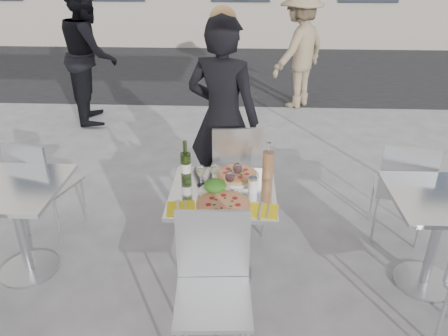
{
  "coord_description": "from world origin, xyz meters",
  "views": [
    {
      "loc": [
        0.13,
        -2.59,
        2.23
      ],
      "look_at": [
        0.0,
        0.15,
        0.85
      ],
      "focal_mm": 35.0,
      "sensor_mm": 36.0,
      "label": 1
    }
  ],
  "objects_px": {
    "napkin_left": "(181,208)",
    "napkin_right": "(264,211)",
    "pedestrian_a": "(90,54)",
    "wineglass_white_b": "(215,170)",
    "salad_plate": "(215,187)",
    "wineglass_white_a": "(201,171)",
    "pizza_far": "(236,175)",
    "side_chair_lfar": "(40,180)",
    "pedestrian_b": "(299,50)",
    "sugar_shaker": "(253,185)",
    "side_table_left": "(16,211)",
    "chair_near": "(213,278)",
    "carafe": "(268,165)",
    "side_table_right": "(439,222)",
    "side_chair_rfar": "(403,184)",
    "wineglass_red_b": "(238,169)",
    "woman_diner": "(223,119)",
    "wineglass_red_a": "(230,177)",
    "pizza_near": "(223,204)",
    "wine_bottle": "(186,164)",
    "chair_far": "(240,170)",
    "main_table": "(223,217)"
  },
  "relations": [
    {
      "from": "side_table_left",
      "to": "wineglass_white_b",
      "type": "relative_size",
      "value": 4.76
    },
    {
      "from": "side_table_right",
      "to": "chair_near",
      "type": "distance_m",
      "value": 1.66
    },
    {
      "from": "wine_bottle",
      "to": "carafe",
      "type": "relative_size",
      "value": 1.02
    },
    {
      "from": "side_table_right",
      "to": "napkin_left",
      "type": "distance_m",
      "value": 1.79
    },
    {
      "from": "pizza_far",
      "to": "wineglass_red_b",
      "type": "xyz_separation_m",
      "value": [
        0.01,
        -0.1,
        0.09
      ]
    },
    {
      "from": "chair_near",
      "to": "carafe",
      "type": "xyz_separation_m",
      "value": [
        0.33,
        0.84,
        0.31
      ]
    },
    {
      "from": "pizza_near",
      "to": "pedestrian_a",
      "type": "bearing_deg",
      "value": 119.49
    },
    {
      "from": "pedestrian_a",
      "to": "wineglass_white_b",
      "type": "relative_size",
      "value": 11.93
    },
    {
      "from": "pizza_near",
      "to": "wineglass_red_a",
      "type": "distance_m",
      "value": 0.22
    },
    {
      "from": "sugar_shaker",
      "to": "napkin_right",
      "type": "height_order",
      "value": "sugar_shaker"
    },
    {
      "from": "side_table_right",
      "to": "chair_far",
      "type": "distance_m",
      "value": 1.51
    },
    {
      "from": "carafe",
      "to": "wineglass_red_b",
      "type": "xyz_separation_m",
      "value": [
        -0.21,
        -0.06,
        -0.01
      ]
    },
    {
      "from": "woman_diner",
      "to": "main_table",
      "type": "bearing_deg",
      "value": 112.26
    },
    {
      "from": "side_table_right",
      "to": "pedestrian_b",
      "type": "relative_size",
      "value": 0.43
    },
    {
      "from": "salad_plate",
      "to": "wineglass_red_a",
      "type": "height_order",
      "value": "wineglass_red_a"
    },
    {
      "from": "wineglass_white_a",
      "to": "wineglass_red_b",
      "type": "bearing_deg",
      "value": 10.68
    },
    {
      "from": "carafe",
      "to": "side_table_left",
      "type": "bearing_deg",
      "value": -174.49
    },
    {
      "from": "side_table_right",
      "to": "sugar_shaker",
      "type": "relative_size",
      "value": 7.01
    },
    {
      "from": "chair_near",
      "to": "napkin_left",
      "type": "bearing_deg",
      "value": 115.18
    },
    {
      "from": "pedestrian_b",
      "to": "napkin_left",
      "type": "bearing_deg",
      "value": 23.54
    },
    {
      "from": "salad_plate",
      "to": "wineglass_white_a",
      "type": "relative_size",
      "value": 1.4
    },
    {
      "from": "napkin_left",
      "to": "woman_diner",
      "type": "bearing_deg",
      "value": 72.48
    },
    {
      "from": "side_chair_lfar",
      "to": "wineglass_white_a",
      "type": "bearing_deg",
      "value": -179.43
    },
    {
      "from": "wine_bottle",
      "to": "sugar_shaker",
      "type": "distance_m",
      "value": 0.51
    },
    {
      "from": "pizza_near",
      "to": "carafe",
      "type": "relative_size",
      "value": 1.22
    },
    {
      "from": "wineglass_white_a",
      "to": "napkin_left",
      "type": "height_order",
      "value": "wineglass_white_a"
    },
    {
      "from": "pedestrian_a",
      "to": "sugar_shaker",
      "type": "relative_size",
      "value": 17.56
    },
    {
      "from": "wineglass_white_a",
      "to": "napkin_right",
      "type": "bearing_deg",
      "value": -36.4
    },
    {
      "from": "side_table_right",
      "to": "sugar_shaker",
      "type": "height_order",
      "value": "sugar_shaker"
    },
    {
      "from": "salad_plate",
      "to": "napkin_right",
      "type": "relative_size",
      "value": 1.09
    },
    {
      "from": "wineglass_red_b",
      "to": "napkin_left",
      "type": "bearing_deg",
      "value": -134.64
    },
    {
      "from": "pedestrian_a",
      "to": "napkin_right",
      "type": "xyz_separation_m",
      "value": [
        2.27,
        -3.6,
        -0.19
      ]
    },
    {
      "from": "woman_diner",
      "to": "wineglass_red_b",
      "type": "xyz_separation_m",
      "value": [
        0.15,
        -0.88,
        -0.04
      ]
    },
    {
      "from": "pizza_far",
      "to": "chair_near",
      "type": "bearing_deg",
      "value": -97.04
    },
    {
      "from": "pedestrian_a",
      "to": "napkin_left",
      "type": "xyz_separation_m",
      "value": [
        1.74,
        -3.6,
        -0.19
      ]
    },
    {
      "from": "sugar_shaker",
      "to": "napkin_left",
      "type": "xyz_separation_m",
      "value": [
        -0.46,
        -0.24,
        -0.05
      ]
    },
    {
      "from": "side_chair_rfar",
      "to": "woman_diner",
      "type": "distance_m",
      "value": 1.58
    },
    {
      "from": "sugar_shaker",
      "to": "wineglass_red_a",
      "type": "bearing_deg",
      "value": -176.1
    },
    {
      "from": "salad_plate",
      "to": "napkin_right",
      "type": "distance_m",
      "value": 0.4
    },
    {
      "from": "side_chair_lfar",
      "to": "pedestrian_b",
      "type": "distance_m",
      "value": 4.41
    },
    {
      "from": "napkin_left",
      "to": "napkin_right",
      "type": "relative_size",
      "value": 1.01
    },
    {
      "from": "chair_near",
      "to": "carafe",
      "type": "bearing_deg",
      "value": 64.82
    },
    {
      "from": "pedestrian_b",
      "to": "wineglass_red_a",
      "type": "xyz_separation_m",
      "value": [
        -0.9,
        -4.12,
        -0.01
      ]
    },
    {
      "from": "pizza_far",
      "to": "wineglass_white_b",
      "type": "distance_m",
      "value": 0.21
    },
    {
      "from": "salad_plate",
      "to": "sugar_shaker",
      "type": "bearing_deg",
      "value": 3.05
    },
    {
      "from": "side_chair_rfar",
      "to": "wineglass_white_b",
      "type": "bearing_deg",
      "value": 27.92
    },
    {
      "from": "pizza_near",
      "to": "carafe",
      "type": "xyz_separation_m",
      "value": [
        0.3,
        0.37,
        0.11
      ]
    },
    {
      "from": "pizza_far",
      "to": "wineglass_red_b",
      "type": "relative_size",
      "value": 2.12
    },
    {
      "from": "sugar_shaker",
      "to": "pedestrian_b",
      "type": "bearing_deg",
      "value": 79.77
    },
    {
      "from": "pizza_near",
      "to": "wineglass_red_b",
      "type": "relative_size",
      "value": 2.25
    }
  ]
}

